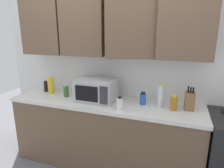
{
  "coord_description": "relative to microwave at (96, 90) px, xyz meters",
  "views": [
    {
      "loc": [
        0.88,
        -2.44,
        1.74
      ],
      "look_at": [
        0.09,
        -0.25,
        1.12
      ],
      "focal_mm": 31.19,
      "sensor_mm": 36.0,
      "label": 1
    }
  ],
  "objects": [
    {
      "name": "knife_block",
      "position": [
        1.1,
        0.07,
        -0.04
      ],
      "size": [
        0.11,
        0.13,
        0.27
      ],
      "color": "brown",
      "rests_on": "counter_run"
    },
    {
      "name": "bottle_yellow_mustard",
      "position": [
        -0.72,
        0.05,
        -0.03
      ],
      "size": [
        0.08,
        0.08,
        0.24
      ],
      "color": "gold",
      "rests_on": "counter_run"
    },
    {
      "name": "bottle_clear_tall",
      "position": [
        0.78,
        0.04,
        -0.01
      ],
      "size": [
        0.06,
        0.06,
        0.27
      ],
      "color": "silver",
      "rests_on": "counter_run"
    },
    {
      "name": "microwave",
      "position": [
        0.0,
        0.0,
        0.0
      ],
      "size": [
        0.48,
        0.37,
        0.28
      ],
      "color": "#B7B7BC",
      "rests_on": "counter_run"
    },
    {
      "name": "bottle_green_oil",
      "position": [
        -0.45,
        0.0,
        -0.06
      ],
      "size": [
        0.07,
        0.07,
        0.17
      ],
      "color": "#386B2D",
      "rests_on": "counter_run"
    },
    {
      "name": "counter_run",
      "position": [
        0.1,
        0.0,
        -0.59
      ],
      "size": [
        2.42,
        0.63,
        0.9
      ],
      "color": "brown",
      "rests_on": "ground_plane"
    },
    {
      "name": "bottle_amber_vinegar",
      "position": [
        0.94,
        -0.0,
        -0.06
      ],
      "size": [
        0.08,
        0.08,
        0.18
      ],
      "color": "#AD701E",
      "rests_on": "counter_run"
    },
    {
      "name": "bottle_blue_cleaner",
      "position": [
        0.58,
        0.05,
        -0.07
      ],
      "size": [
        0.07,
        0.07,
        0.15
      ],
      "color": "#2D56B7",
      "rests_on": "counter_run"
    },
    {
      "name": "wall_back_with_cabinets",
      "position": [
        0.1,
        0.23,
        0.54
      ],
      "size": [
        3.29,
        0.5,
        2.6
      ],
      "color": "white",
      "rests_on": "ground_plane"
    },
    {
      "name": "bottle_white_jar",
      "position": [
        0.37,
        -0.2,
        -0.07
      ],
      "size": [
        0.07,
        0.07,
        0.15
      ],
      "color": "white",
      "rests_on": "counter_run"
    },
    {
      "name": "bottle_soy_dark",
      "position": [
        -0.86,
        0.11,
        -0.06
      ],
      "size": [
        0.05,
        0.05,
        0.16
      ],
      "color": "black",
      "rests_on": "counter_run"
    }
  ]
}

